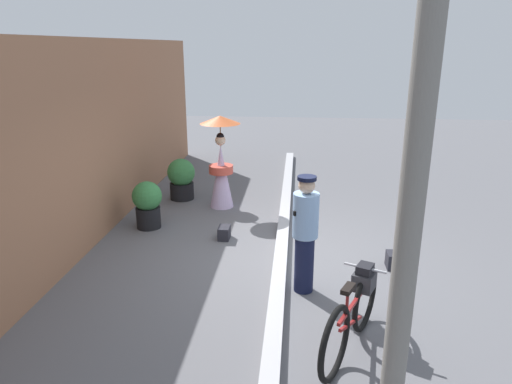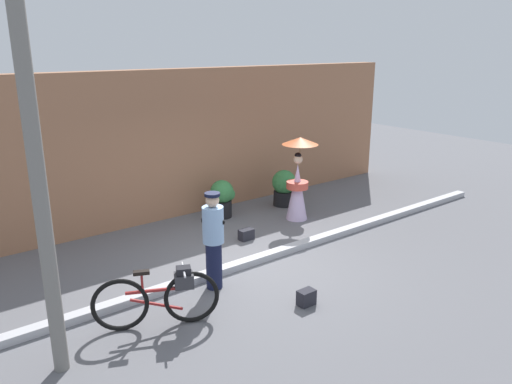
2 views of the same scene
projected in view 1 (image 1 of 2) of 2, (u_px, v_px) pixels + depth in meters
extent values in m
plane|color=slate|center=(281.00, 259.00, 7.25)|extent=(30.00, 30.00, 0.00)
cube|color=#9E6B4C|center=(65.00, 151.00, 7.04)|extent=(14.00, 0.40, 3.31)
cube|color=#B2B2B7|center=(281.00, 256.00, 7.24)|extent=(14.00, 0.20, 0.12)
torus|color=black|center=(365.00, 299.00, 5.37)|extent=(0.74, 0.38, 0.78)
torus|color=black|center=(335.00, 344.00, 4.56)|extent=(0.74, 0.38, 0.78)
cube|color=maroon|center=(352.00, 306.00, 4.92)|extent=(0.76, 0.38, 0.04)
cube|color=maroon|center=(351.00, 323.00, 4.98)|extent=(0.67, 0.33, 0.26)
cylinder|color=maroon|center=(347.00, 303.00, 4.73)|extent=(0.03, 0.03, 0.32)
cube|color=black|center=(348.00, 289.00, 4.69)|extent=(0.24, 0.17, 0.05)
cylinder|color=silver|center=(365.00, 268.00, 5.16)|extent=(0.23, 0.45, 0.03)
cube|color=#333338|center=(364.00, 281.00, 5.21)|extent=(0.33, 0.31, 0.20)
cube|color=black|center=(365.00, 271.00, 5.17)|extent=(0.25, 0.23, 0.14)
cylinder|color=#141938|center=(304.00, 264.00, 6.22)|extent=(0.26, 0.26, 0.79)
cylinder|color=#8CB2E0|center=(306.00, 215.00, 6.01)|extent=(0.34, 0.34, 0.59)
sphere|color=#D8B293|center=(307.00, 185.00, 5.89)|extent=(0.21, 0.21, 0.21)
cylinder|color=black|center=(307.00, 178.00, 5.86)|extent=(0.25, 0.25, 0.05)
cube|color=black|center=(306.00, 211.00, 5.99)|extent=(0.26, 0.33, 0.06)
cone|color=silver|center=(221.00, 176.00, 9.43)|extent=(0.48, 0.48, 1.28)
cylinder|color=#D14C3D|center=(221.00, 169.00, 9.39)|extent=(0.49, 0.49, 0.16)
sphere|color=beige|center=(220.00, 140.00, 9.21)|extent=(0.21, 0.21, 0.21)
sphere|color=black|center=(220.00, 137.00, 9.19)|extent=(0.16, 0.16, 0.16)
cylinder|color=olive|center=(220.00, 134.00, 9.23)|extent=(0.02, 0.02, 0.55)
cone|color=orange|center=(220.00, 120.00, 9.15)|extent=(0.80, 0.80, 0.16)
cylinder|color=black|center=(182.00, 191.00, 10.06)|extent=(0.51, 0.51, 0.35)
sphere|color=#387F42|center=(181.00, 172.00, 9.94)|extent=(0.59, 0.59, 0.59)
sphere|color=#387F42|center=(187.00, 174.00, 10.09)|extent=(0.32, 0.32, 0.32)
cylinder|color=black|center=(149.00, 217.00, 8.47)|extent=(0.44, 0.44, 0.39)
sphere|color=#387F42|center=(147.00, 196.00, 8.35)|extent=(0.53, 0.53, 0.53)
sphere|color=#387F42|center=(154.00, 197.00, 8.49)|extent=(0.29, 0.29, 0.29)
cube|color=#26262D|center=(393.00, 260.00, 6.94)|extent=(0.27, 0.18, 0.24)
cube|color=black|center=(397.00, 257.00, 6.92)|extent=(0.23, 0.06, 0.09)
cube|color=#26262D|center=(224.00, 233.00, 7.99)|extent=(0.30, 0.19, 0.22)
cube|color=black|center=(227.00, 230.00, 7.97)|extent=(0.25, 0.07, 0.08)
cylinder|color=slate|center=(415.00, 171.00, 3.04)|extent=(0.18, 0.18, 4.80)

